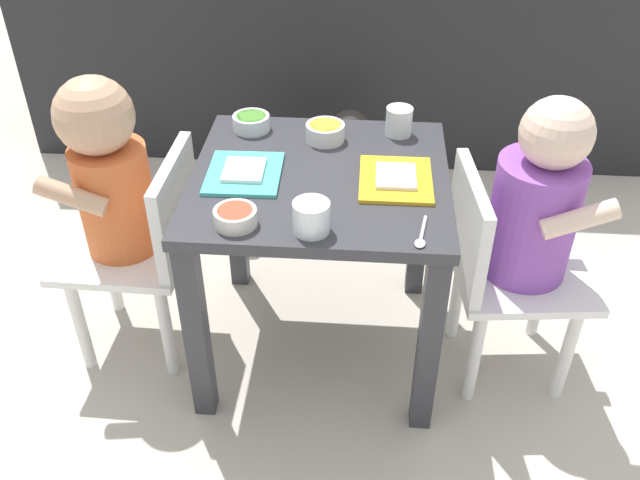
# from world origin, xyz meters

# --- Properties ---
(ground_plane) EXTENTS (7.00, 7.00, 0.00)m
(ground_plane) POSITION_xyz_m (0.00, 0.00, 0.00)
(ground_plane) COLOR beige
(kitchen_cabinet_back) EXTENTS (2.14, 0.34, 0.85)m
(kitchen_cabinet_back) POSITION_xyz_m (0.00, 1.04, 0.43)
(kitchen_cabinet_back) COLOR #232326
(kitchen_cabinet_back) RESTS_ON ground
(dining_table) EXTENTS (0.53, 0.51, 0.48)m
(dining_table) POSITION_xyz_m (0.00, 0.00, 0.38)
(dining_table) COLOR #333338
(dining_table) RESTS_ON ground
(seated_child_left) EXTENTS (0.29, 0.29, 0.68)m
(seated_child_left) POSITION_xyz_m (-0.43, -0.02, 0.44)
(seated_child_left) COLOR white
(seated_child_left) RESTS_ON ground
(seated_child_right) EXTENTS (0.31, 0.31, 0.68)m
(seated_child_right) POSITION_xyz_m (0.43, -0.04, 0.42)
(seated_child_right) COLOR white
(seated_child_right) RESTS_ON ground
(dog) EXTENTS (0.43, 0.36, 0.30)m
(dog) POSITION_xyz_m (-0.11, 0.56, 0.20)
(dog) COLOR #332D28
(dog) RESTS_ON ground
(food_tray_left) EXTENTS (0.15, 0.17, 0.02)m
(food_tray_left) POSITION_xyz_m (-0.15, -0.02, 0.49)
(food_tray_left) COLOR #4CC6BC
(food_tray_left) RESTS_ON dining_table
(food_tray_right) EXTENTS (0.15, 0.18, 0.02)m
(food_tray_right) POSITION_xyz_m (0.15, -0.02, 0.49)
(food_tray_right) COLOR gold
(food_tray_right) RESTS_ON dining_table
(water_cup_left) EXTENTS (0.06, 0.06, 0.06)m
(water_cup_left) POSITION_xyz_m (0.16, 0.19, 0.51)
(water_cup_left) COLOR white
(water_cup_left) RESTS_ON dining_table
(water_cup_right) EXTENTS (0.07, 0.07, 0.06)m
(water_cup_right) POSITION_xyz_m (-0.00, -0.20, 0.50)
(water_cup_right) COLOR white
(water_cup_right) RESTS_ON dining_table
(veggie_bowl_far) EXTENTS (0.09, 0.09, 0.04)m
(veggie_bowl_far) POSITION_xyz_m (0.00, 0.15, 0.50)
(veggie_bowl_far) COLOR white
(veggie_bowl_far) RESTS_ON dining_table
(veggie_bowl_near) EXTENTS (0.08, 0.08, 0.03)m
(veggie_bowl_near) POSITION_xyz_m (-0.17, 0.19, 0.50)
(veggie_bowl_near) COLOR white
(veggie_bowl_near) RESTS_ON dining_table
(cereal_bowl_right_side) EXTENTS (0.08, 0.08, 0.03)m
(cereal_bowl_right_side) POSITION_xyz_m (-0.14, -0.19, 0.50)
(cereal_bowl_right_side) COLOR silver
(cereal_bowl_right_side) RESTS_ON dining_table
(spoon_by_left_tray) EXTENTS (0.03, 0.10, 0.01)m
(spoon_by_left_tray) POSITION_xyz_m (0.20, -0.20, 0.48)
(spoon_by_left_tray) COLOR silver
(spoon_by_left_tray) RESTS_ON dining_table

